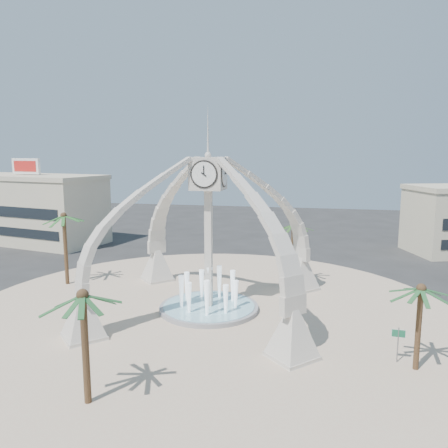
% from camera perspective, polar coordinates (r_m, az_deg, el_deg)
% --- Properties ---
extents(ground, '(140.00, 140.00, 0.00)m').
position_cam_1_polar(ground, '(36.08, -1.98, -11.21)').
color(ground, '#282828').
rests_on(ground, ground).
extents(plaza, '(40.00, 40.00, 0.06)m').
position_cam_1_polar(plaza, '(36.07, -1.98, -11.16)').
color(plaza, '#C4B092').
rests_on(plaza, ground).
extents(clock_tower, '(17.94, 17.94, 16.30)m').
position_cam_1_polar(clock_tower, '(34.36, -2.04, -1.01)').
color(clock_tower, beige).
rests_on(clock_tower, ground).
extents(fountain, '(8.00, 8.00, 3.62)m').
position_cam_1_polar(fountain, '(35.98, -1.98, -10.78)').
color(fountain, '#979699').
rests_on(fountain, ground).
extents(building_nw, '(23.75, 13.73, 11.90)m').
position_cam_1_polar(building_nw, '(68.42, -24.11, 1.90)').
color(building_nw, beige).
rests_on(building_nw, ground).
extents(palm_east, '(3.64, 3.64, 5.64)m').
position_cam_1_polar(palm_east, '(27.56, 24.37, -7.82)').
color(palm_east, brown).
rests_on(palm_east, ground).
extents(palm_west, '(4.70, 4.70, 7.47)m').
position_cam_1_polar(palm_west, '(44.07, -20.21, 0.87)').
color(palm_west, brown).
rests_on(palm_west, ground).
extents(palm_north, '(4.36, 4.36, 6.58)m').
position_cam_1_polar(palm_north, '(42.11, 9.05, -0.18)').
color(palm_north, brown).
rests_on(palm_north, ground).
extents(palm_south, '(4.92, 4.92, 6.46)m').
position_cam_1_polar(palm_south, '(22.70, -17.99, -9.04)').
color(palm_south, brown).
rests_on(palm_south, ground).
extents(street_sign, '(0.83, 0.07, 2.26)m').
position_cam_1_polar(street_sign, '(29.09, 21.80, -13.64)').
color(street_sign, slate).
rests_on(street_sign, ground).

